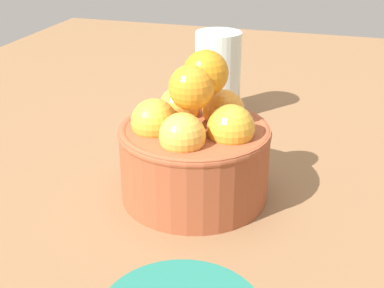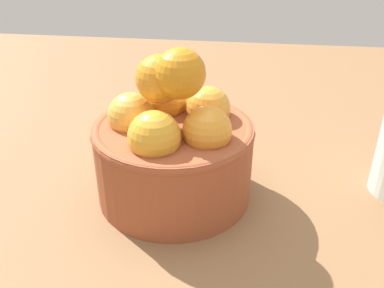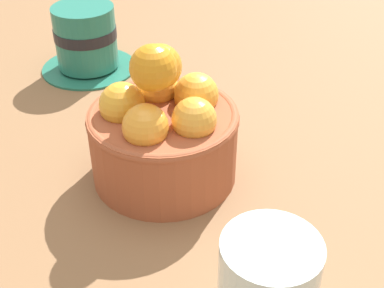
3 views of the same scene
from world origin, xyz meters
The scene contains 2 objects.
ground_plane centered at (0.00, 0.00, -1.81)cm, with size 149.02×108.05×3.61cm, color brown.
terracotta_bowl centered at (0.02, 0.03, 5.30)cm, with size 14.65×14.65×14.70cm.
Camera 2 is at (-6.14, 33.54, 24.47)cm, focal length 39.99 mm.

